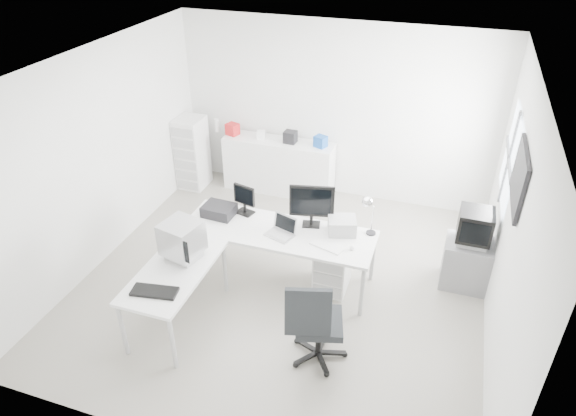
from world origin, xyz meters
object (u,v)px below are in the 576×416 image
(crt_monitor, at_px, (182,240))
(office_chair, at_px, (319,319))
(lcd_monitor_large, at_px, (312,206))
(laser_printer, at_px, (342,225))
(lcd_monitor_small, at_px, (244,200))
(side_desk, at_px, (177,295))
(main_desk, at_px, (279,255))
(inkjet_printer, at_px, (219,210))
(laptop, at_px, (279,228))
(filing_cabinet, at_px, (192,153))
(sideboard, at_px, (279,166))
(tv_cabinet, at_px, (466,264))
(drawer_pedestal, at_px, (333,268))
(crt_tv, at_px, (475,228))

(crt_monitor, bearing_deg, office_chair, 3.67)
(lcd_monitor_large, xyz_separation_m, laser_printer, (0.40, -0.03, -0.19))
(lcd_monitor_small, distance_m, laser_printer, 1.30)
(side_desk, relative_size, lcd_monitor_large, 2.44)
(main_desk, height_order, laser_printer, laser_printer)
(inkjet_printer, height_order, laptop, laptop)
(main_desk, relative_size, filing_cabinet, 1.98)
(crt_monitor, bearing_deg, main_desk, 57.78)
(lcd_monitor_small, height_order, laptop, lcd_monitor_small)
(crt_monitor, bearing_deg, laser_printer, 46.56)
(laptop, relative_size, crt_monitor, 0.72)
(office_chair, height_order, filing_cabinet, filing_cabinet)
(sideboard, bearing_deg, tv_cabinet, -26.86)
(drawer_pedestal, xyz_separation_m, inkjet_printer, (-1.55, 0.05, 0.52))
(inkjet_printer, height_order, lcd_monitor_large, lcd_monitor_large)
(inkjet_printer, distance_m, lcd_monitor_large, 1.23)
(lcd_monitor_small, bearing_deg, crt_monitor, -90.50)
(tv_cabinet, bearing_deg, laser_printer, -164.44)
(drawer_pedestal, height_order, sideboard, sideboard)
(main_desk, distance_m, filing_cabinet, 2.94)
(laser_printer, relative_size, office_chair, 0.31)
(crt_tv, bearing_deg, inkjet_printer, -170.08)
(side_desk, relative_size, laptop, 4.05)
(crt_tv, bearing_deg, side_desk, -150.89)
(lcd_monitor_small, height_order, filing_cabinet, filing_cabinet)
(inkjet_printer, bearing_deg, drawer_pedestal, 1.34)
(laser_printer, distance_m, sideboard, 2.53)
(lcd_monitor_large, distance_m, laser_printer, 0.44)
(tv_cabinet, bearing_deg, inkjet_printer, -170.08)
(inkjet_printer, bearing_deg, office_chair, -32.60)
(main_desk, relative_size, tv_cabinet, 3.76)
(tv_cabinet, bearing_deg, drawer_pedestal, -159.37)
(crt_tv, bearing_deg, crt_monitor, -154.49)
(sideboard, bearing_deg, drawer_pedestal, -55.62)
(lcd_monitor_small, relative_size, sideboard, 0.21)
(side_desk, bearing_deg, main_desk, 52.31)
(sideboard, relative_size, filing_cabinet, 1.50)
(office_chair, bearing_deg, filing_cabinet, 119.53)
(lcd_monitor_large, relative_size, sideboard, 0.32)
(filing_cabinet, bearing_deg, office_chair, -44.90)
(crt_monitor, distance_m, crt_tv, 3.48)
(laser_printer, bearing_deg, laptop, -172.67)
(lcd_monitor_large, height_order, filing_cabinet, lcd_monitor_large)
(office_chair, bearing_deg, tv_cabinet, 35.17)
(lcd_monitor_small, distance_m, filing_cabinet, 2.38)
(side_desk, bearing_deg, lcd_monitor_small, 77.47)
(office_chair, relative_size, tv_cabinet, 1.71)
(drawer_pedestal, distance_m, tv_cabinet, 1.70)
(lcd_monitor_small, distance_m, laptop, 0.70)
(main_desk, height_order, lcd_monitor_large, lcd_monitor_large)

